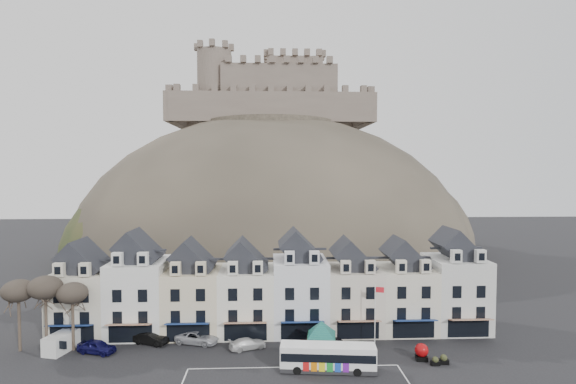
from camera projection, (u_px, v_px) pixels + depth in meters
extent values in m
cube|color=silver|center=(296.00, 384.00, 43.28)|extent=(22.00, 7.50, 0.01)
cube|color=beige|center=(85.00, 302.00, 56.70)|extent=(6.80, 8.00, 8.00)
cube|color=black|center=(84.00, 261.00, 56.44)|extent=(6.80, 5.76, 2.80)
cube|color=beige|center=(59.00, 270.00, 52.80)|extent=(1.20, 0.80, 1.60)
cube|color=beige|center=(85.00, 270.00, 52.93)|extent=(1.20, 0.80, 1.60)
cube|color=black|center=(72.00, 334.00, 52.82)|extent=(5.10, 0.06, 2.20)
cube|color=navy|center=(69.00, 325.00, 52.08)|extent=(5.10, 1.29, 0.43)
cube|color=white|center=(140.00, 296.00, 56.96)|extent=(6.80, 8.00, 9.20)
cube|color=black|center=(139.00, 251.00, 56.67)|extent=(6.80, 5.76, 2.80)
cube|color=white|center=(117.00, 259.00, 53.03)|extent=(1.20, 0.80, 1.60)
cube|color=white|center=(143.00, 259.00, 53.16)|extent=(1.20, 0.80, 1.60)
cube|color=black|center=(130.00, 333.00, 53.11)|extent=(5.10, 0.06, 2.20)
cube|color=maroon|center=(128.00, 325.00, 52.37)|extent=(5.10, 1.29, 0.43)
cube|color=beige|center=(194.00, 300.00, 57.28)|extent=(6.80, 8.00, 8.00)
cube|color=black|center=(193.00, 260.00, 57.02)|extent=(6.80, 5.76, 2.80)
cube|color=beige|center=(176.00, 269.00, 53.38)|extent=(1.20, 0.80, 1.60)
cube|color=beige|center=(201.00, 268.00, 53.50)|extent=(1.20, 0.80, 1.60)
cube|color=black|center=(188.00, 333.00, 53.40)|extent=(5.10, 0.06, 2.20)
cube|color=navy|center=(187.00, 324.00, 52.66)|extent=(5.10, 1.29, 0.43)
cube|color=white|center=(247.00, 300.00, 57.57)|extent=(6.80, 8.00, 8.00)
cube|color=black|center=(247.00, 260.00, 57.31)|extent=(6.80, 5.76, 2.80)
cube|color=white|center=(233.00, 268.00, 53.67)|extent=(1.20, 0.80, 1.60)
cube|color=white|center=(258.00, 268.00, 53.79)|extent=(1.20, 0.80, 1.60)
cube|color=black|center=(245.00, 332.00, 53.68)|extent=(5.10, 0.06, 2.20)
cube|color=maroon|center=(245.00, 323.00, 52.95)|extent=(5.10, 1.29, 0.43)
cube|color=white|center=(300.00, 294.00, 57.83)|extent=(6.80, 8.00, 9.20)
cube|color=black|center=(300.00, 250.00, 57.53)|extent=(6.80, 5.76, 2.80)
cube|color=white|center=(290.00, 258.00, 53.89)|extent=(1.20, 0.80, 1.60)
cube|color=white|center=(314.00, 258.00, 54.02)|extent=(1.20, 0.80, 1.60)
cube|color=black|center=(302.00, 331.00, 53.97)|extent=(5.10, 0.06, 2.20)
cube|color=navy|center=(303.00, 322.00, 53.24)|extent=(5.10, 1.29, 0.43)
cube|color=beige|center=(352.00, 298.00, 58.15)|extent=(6.80, 8.00, 8.00)
cube|color=black|center=(352.00, 259.00, 57.88)|extent=(6.80, 5.76, 2.80)
cube|color=beige|center=(346.00, 267.00, 54.24)|extent=(1.20, 0.80, 1.60)
cube|color=beige|center=(370.00, 267.00, 54.37)|extent=(1.20, 0.80, 1.60)
cube|color=black|center=(358.00, 330.00, 54.26)|extent=(5.10, 0.06, 2.20)
cube|color=maroon|center=(359.00, 321.00, 53.53)|extent=(5.10, 1.29, 0.43)
cube|color=beige|center=(404.00, 298.00, 58.44)|extent=(6.80, 8.00, 8.00)
cube|color=black|center=(404.00, 258.00, 58.17)|extent=(6.80, 5.76, 2.80)
cube|color=beige|center=(401.00, 267.00, 54.53)|extent=(1.20, 0.80, 1.60)
cube|color=beige|center=(425.00, 266.00, 54.66)|extent=(1.20, 0.80, 1.60)
cube|color=black|center=(414.00, 329.00, 54.55)|extent=(5.10, 0.06, 2.20)
cube|color=navy|center=(415.00, 320.00, 53.82)|extent=(5.10, 1.29, 0.43)
cube|color=silver|center=(455.00, 293.00, 58.69)|extent=(6.80, 8.00, 9.20)
cube|color=black|center=(456.00, 249.00, 58.40)|extent=(6.80, 5.76, 2.80)
cube|color=silver|center=(456.00, 256.00, 54.76)|extent=(1.20, 0.80, 1.60)
cube|color=silver|center=(480.00, 256.00, 54.89)|extent=(1.20, 0.80, 1.60)
cube|color=black|center=(468.00, 328.00, 54.84)|extent=(5.10, 0.06, 2.20)
cube|color=maroon|center=(471.00, 320.00, 54.11)|extent=(5.10, 1.29, 0.43)
ellipsoid|color=#342F28|center=(271.00, 252.00, 111.80)|extent=(96.00, 76.00, 68.00)
ellipsoid|color=#26351A|center=(177.00, 258.00, 104.88)|extent=(52.00, 44.00, 42.00)
ellipsoid|color=#342F28|center=(363.00, 249.00, 116.81)|extent=(56.00, 48.00, 46.00)
ellipsoid|color=#26351A|center=(253.00, 265.00, 97.66)|extent=(40.00, 28.00, 28.00)
ellipsoid|color=#342F28|center=(316.00, 262.00, 100.25)|extent=(36.00, 28.00, 24.00)
cylinder|color=#342F28|center=(271.00, 128.00, 110.23)|extent=(30.00, 30.00, 3.00)
cube|color=#63554C|center=(271.00, 107.00, 106.01)|extent=(48.00, 2.20, 7.00)
cube|color=#63554C|center=(271.00, 117.00, 125.97)|extent=(48.00, 2.20, 7.00)
cube|color=#63554C|center=(177.00, 112.00, 114.97)|extent=(2.20, 22.00, 7.00)
cube|color=#63554C|center=(363.00, 113.00, 117.01)|extent=(2.20, 22.00, 7.00)
cube|color=#63554C|center=(279.00, 91.00, 115.80)|extent=(28.00, 18.00, 10.00)
cube|color=#63554C|center=(294.00, 86.00, 117.89)|extent=(14.00, 12.00, 13.00)
cylinder|color=#63554C|center=(214.00, 87.00, 111.13)|extent=(8.40, 8.40, 18.00)
cylinder|color=silver|center=(294.00, 52.00, 117.43)|extent=(0.16, 0.16, 5.00)
cylinder|color=#393024|center=(19.00, 326.00, 51.05)|extent=(0.32, 0.32, 5.74)
ellipsoid|color=#383028|center=(18.00, 291.00, 50.84)|extent=(3.61, 3.61, 2.54)
cylinder|color=#393024|center=(46.00, 325.00, 51.17)|extent=(0.32, 0.32, 6.02)
ellipsoid|color=#383028|center=(45.00, 287.00, 50.95)|extent=(3.78, 3.78, 2.67)
cylinder|color=#393024|center=(73.00, 327.00, 51.31)|extent=(0.32, 0.32, 5.46)
ellipsoid|color=#383028|center=(72.00, 293.00, 51.12)|extent=(3.43, 3.43, 2.42)
cube|color=#262628|center=(328.00, 368.00, 46.16)|extent=(9.94, 3.27, 0.44)
cube|color=white|center=(328.00, 355.00, 46.09)|extent=(9.94, 3.22, 2.24)
cube|color=black|center=(328.00, 354.00, 46.09)|extent=(9.75, 3.27, 0.84)
cube|color=white|center=(328.00, 346.00, 46.04)|extent=(9.73, 3.12, 0.22)
cube|color=orange|center=(375.00, 348.00, 45.75)|extent=(0.16, 1.06, 0.25)
cylinder|color=black|center=(357.00, 372.00, 44.97)|extent=(0.88, 0.37, 0.85)
cylinder|color=black|center=(356.00, 363.00, 46.97)|extent=(0.88, 0.37, 0.85)
cylinder|color=black|center=(297.00, 370.00, 45.35)|extent=(0.88, 0.37, 0.85)
cylinder|color=black|center=(298.00, 362.00, 47.35)|extent=(0.88, 0.37, 0.85)
cube|color=#103219|center=(311.00, 341.00, 51.25)|extent=(0.16, 0.16, 2.25)
cube|color=#103219|center=(333.00, 342.00, 50.98)|extent=(0.16, 0.16, 2.25)
cube|color=#103219|center=(309.00, 350.00, 48.74)|extent=(0.16, 0.16, 2.25)
cube|color=#103219|center=(333.00, 351.00, 48.47)|extent=(0.16, 0.16, 2.25)
cube|color=#103219|center=(321.00, 336.00, 49.80)|extent=(3.51, 3.51, 0.11)
cone|color=#124F4F|center=(321.00, 328.00, 49.76)|extent=(6.13, 6.13, 1.69)
cube|color=black|center=(421.00, 358.00, 48.79)|extent=(1.40, 1.40, 0.47)
sphere|color=#A4090C|center=(422.00, 350.00, 48.75)|extent=(1.46, 1.46, 1.46)
cylinder|color=silver|center=(375.00, 316.00, 52.24)|extent=(0.11, 0.11, 7.33)
cube|color=red|center=(380.00, 290.00, 51.94)|extent=(0.96, 0.36, 0.64)
cube|color=silver|center=(63.00, 342.00, 51.28)|extent=(3.04, 4.85, 2.06)
cube|color=black|center=(63.00, 338.00, 51.26)|extent=(1.82, 0.55, 0.88)
cube|color=black|center=(435.00, 363.00, 47.42)|extent=(0.95, 0.49, 0.47)
sphere|color=#26351A|center=(435.00, 360.00, 47.40)|extent=(0.66, 0.66, 0.66)
cube|color=black|center=(444.00, 362.00, 47.73)|extent=(1.11, 0.67, 0.52)
sphere|color=#26351A|center=(444.00, 358.00, 47.71)|extent=(0.73, 0.73, 0.73)
imported|color=#0E0C40|center=(97.00, 347.00, 50.54)|extent=(4.73, 3.02, 1.50)
imported|color=black|center=(151.00, 338.00, 53.18)|extent=(4.53, 2.93, 1.41)
imported|color=#B5B6BD|center=(197.00, 337.00, 53.44)|extent=(5.54, 3.69, 1.43)
imported|color=silver|center=(248.00, 344.00, 51.77)|extent=(4.63, 3.20, 1.25)
imported|color=#4E040B|center=(316.00, 344.00, 51.64)|extent=(3.98, 2.31, 1.27)
imported|color=black|center=(326.00, 343.00, 51.65)|extent=(4.66, 2.57, 1.46)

